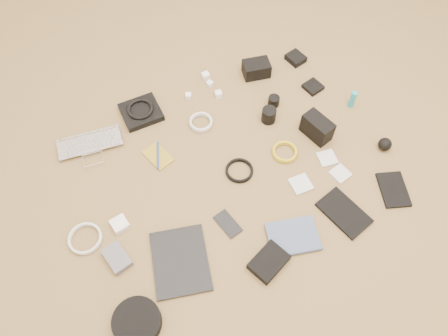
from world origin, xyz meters
name	(u,v)px	position (x,y,z in m)	size (l,w,h in m)	color
laptop	(92,151)	(-0.47, 0.38, 0.01)	(0.28, 0.20, 0.02)	#BBBBC0
headphone_pouch	(141,112)	(-0.20, 0.47, 0.02)	(0.17, 0.16, 0.03)	black
headphones	(140,109)	(-0.20, 0.47, 0.04)	(0.12, 0.12, 0.02)	black
charger_a	(188,96)	(0.04, 0.46, 0.01)	(0.03, 0.03, 0.03)	white
charger_b	(210,84)	(0.16, 0.48, 0.01)	(0.03, 0.03, 0.02)	white
charger_c	(206,76)	(0.17, 0.54, 0.02)	(0.03, 0.03, 0.03)	white
charger_d	(218,94)	(0.17, 0.40, 0.01)	(0.03, 0.03, 0.03)	white
dslr_camera	(256,69)	(0.40, 0.45, 0.04)	(0.13, 0.09, 0.07)	black
lens_pouch	(296,58)	(0.62, 0.43, 0.02)	(0.08, 0.09, 0.03)	black
notebook_olive	(158,156)	(-0.22, 0.22, 0.00)	(0.08, 0.13, 0.01)	olive
pen_blue	(158,155)	(-0.22, 0.22, 0.01)	(0.01, 0.01, 0.14)	#13369C
cable_white_a	(201,123)	(0.02, 0.29, 0.01)	(0.11, 0.11, 0.01)	silver
lens_a	(269,115)	(0.31, 0.17, 0.04)	(0.07, 0.07, 0.07)	black
lens_b	(274,101)	(0.38, 0.24, 0.02)	(0.05, 0.05, 0.05)	black
card_reader	(313,87)	(0.60, 0.24, 0.01)	(0.08, 0.08, 0.02)	black
power_brick	(120,224)	(-0.48, -0.01, 0.01)	(0.06, 0.06, 0.03)	white
cable_white_b	(86,239)	(-0.62, -0.01, 0.01)	(0.13, 0.13, 0.01)	silver
cable_black	(239,171)	(0.06, -0.01, 0.01)	(0.12, 0.12, 0.01)	black
cable_yellow	(285,153)	(0.28, -0.02, 0.01)	(0.11, 0.11, 0.01)	gold
flash	(317,128)	(0.45, 0.00, 0.05)	(0.07, 0.14, 0.10)	black
lens_cleaner	(352,99)	(0.69, 0.06, 0.04)	(0.03, 0.03, 0.09)	teal
battery_charger	(117,258)	(-0.54, -0.14, 0.02)	(0.07, 0.11, 0.03)	#545459
tablet	(180,261)	(-0.33, -0.26, 0.01)	(0.21, 0.27, 0.01)	black
phone	(228,224)	(-0.10, -0.21, 0.00)	(0.06, 0.12, 0.01)	black
filter_case_left	(301,184)	(0.25, -0.19, 0.01)	(0.08, 0.08, 0.01)	silver
filter_case_mid	(327,158)	(0.43, -0.13, 0.01)	(0.08, 0.08, 0.01)	silver
filter_case_right	(340,174)	(0.43, -0.22, 0.01)	(0.07, 0.07, 0.01)	silver
air_blower	(385,144)	(0.68, -0.20, 0.03)	(0.06, 0.06, 0.06)	black
headphone_case	(137,322)	(-0.56, -0.40, 0.02)	(0.17, 0.17, 0.05)	black
drive_case	(269,262)	(-0.04, -0.42, 0.02)	(0.14, 0.10, 0.04)	black
paperback	(298,254)	(0.08, -0.45, 0.01)	(0.15, 0.20, 0.02)	#425170
notebook_black_a	(344,213)	(0.34, -0.38, 0.01)	(0.13, 0.20, 0.01)	black
notebook_black_b	(393,190)	(0.58, -0.39, 0.01)	(0.11, 0.16, 0.01)	black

